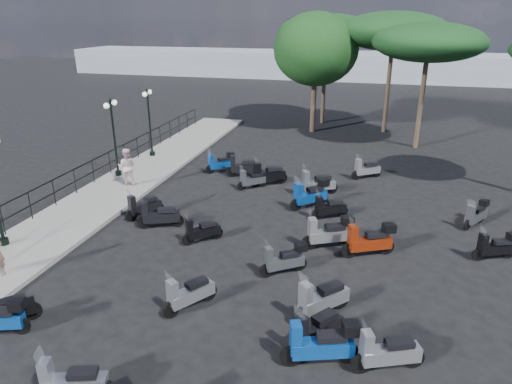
% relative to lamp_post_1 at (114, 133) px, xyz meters
% --- Properties ---
extents(ground, '(120.00, 120.00, 0.00)m').
position_rel_lamp_post_1_xyz_m(ground, '(7.31, -4.72, -2.23)').
color(ground, black).
rests_on(ground, ground).
extents(sidewalk, '(3.00, 30.00, 0.15)m').
position_rel_lamp_post_1_xyz_m(sidewalk, '(0.81, -1.72, -2.16)').
color(sidewalk, slate).
rests_on(sidewalk, ground).
extents(railing, '(0.04, 26.04, 1.10)m').
position_rel_lamp_post_1_xyz_m(railing, '(-0.49, -1.92, -1.34)').
color(railing, black).
rests_on(railing, sidewalk).
extents(lamp_post_1, '(0.35, 1.07, 3.65)m').
position_rel_lamp_post_1_xyz_m(lamp_post_1, '(0.00, 0.00, 0.00)').
color(lamp_post_1, black).
rests_on(lamp_post_1, sidewalk).
extents(lamp_post_2, '(0.40, 1.06, 3.62)m').
position_rel_lamp_post_1_xyz_m(lamp_post_2, '(0.06, 3.43, -0.02)').
color(lamp_post_2, black).
rests_on(lamp_post_2, sidewalk).
extents(pedestrian_far, '(0.97, 0.84, 1.70)m').
position_rel_lamp_post_1_xyz_m(pedestrian_far, '(1.11, -1.01, -1.24)').
color(pedestrian_far, beige).
rests_on(pedestrian_far, sidewalk).
extents(scooter_1, '(1.23, 1.25, 1.32)m').
position_rel_lamp_post_1_xyz_m(scooter_1, '(3.18, -10.79, -1.78)').
color(scooter_1, black).
rests_on(scooter_1, ground).
extents(scooter_2, '(1.62, 0.82, 1.35)m').
position_rel_lamp_post_1_xyz_m(scooter_2, '(4.38, -4.52, -1.76)').
color(scooter_2, black).
rests_on(scooter_2, ground).
extents(scooter_3, '(1.01, 1.40, 1.29)m').
position_rel_lamp_post_1_xyz_m(scooter_3, '(3.37, -3.82, -1.79)').
color(scooter_3, black).
rests_on(scooter_3, ground).
extents(scooter_4, '(1.69, 0.79, 1.39)m').
position_rel_lamp_post_1_xyz_m(scooter_4, '(5.76, 1.75, -1.75)').
color(scooter_4, black).
rests_on(scooter_4, ground).
extents(scooter_5, '(1.24, 1.17, 1.24)m').
position_rel_lamp_post_1_xyz_m(scooter_5, '(4.46, 2.15, -1.77)').
color(scooter_5, black).
rests_on(scooter_5, ground).
extents(scooter_6, '(1.57, 0.73, 1.29)m').
position_rel_lamp_post_1_xyz_m(scooter_6, '(6.29, -12.39, -1.79)').
color(scooter_6, black).
rests_on(scooter_6, ground).
extents(scooter_7, '(1.05, 1.45, 1.34)m').
position_rel_lamp_post_1_xyz_m(scooter_7, '(7.38, -8.89, -1.77)').
color(scooter_7, black).
rests_on(scooter_7, ground).
extents(scooter_8, '(1.17, 1.10, 1.20)m').
position_rel_lamp_post_1_xyz_m(scooter_8, '(6.30, -5.18, -1.82)').
color(scooter_8, black).
rests_on(scooter_8, ground).
extents(scooter_9, '(1.16, 1.06, 1.18)m').
position_rel_lamp_post_1_xyz_m(scooter_9, '(6.59, 0.28, -1.82)').
color(scooter_9, black).
rests_on(scooter_9, ground).
extents(scooter_11, '(1.14, 1.41, 1.36)m').
position_rel_lamp_post_1_xyz_m(scooter_11, '(10.85, -9.50, -1.76)').
color(scooter_11, black).
rests_on(scooter_11, ground).
extents(scooter_12, '(1.34, 1.44, 1.48)m').
position_rel_lamp_post_1_xyz_m(scooter_12, '(10.83, -8.30, -1.72)').
color(scooter_12, black).
rests_on(scooter_12, ground).
extents(scooter_13, '(1.68, 1.02, 1.44)m').
position_rel_lamp_post_1_xyz_m(scooter_13, '(10.58, -4.47, -1.69)').
color(scooter_13, black).
rests_on(scooter_13, ground).
extents(scooter_14, '(1.44, 1.42, 1.47)m').
position_rel_lamp_post_1_xyz_m(scooter_14, '(9.47, -1.21, -1.68)').
color(scooter_14, black).
rests_on(scooter_14, ground).
extents(scooter_15, '(1.55, 1.20, 1.46)m').
position_rel_lamp_post_1_xyz_m(scooter_15, '(7.21, 0.87, -1.72)').
color(scooter_15, black).
rests_on(scooter_15, ground).
extents(scooter_17, '(1.74, 0.85, 1.44)m').
position_rel_lamp_post_1_xyz_m(scooter_17, '(11.05, -10.07, -1.69)').
color(scooter_17, black).
rests_on(scooter_17, ground).
extents(scooter_18, '(1.34, 1.03, 1.23)m').
position_rel_lamp_post_1_xyz_m(scooter_18, '(9.47, -6.48, -1.77)').
color(scooter_18, black).
rests_on(scooter_18, ground).
extents(scooter_19, '(1.35, 0.92, 1.22)m').
position_rel_lamp_post_1_xyz_m(scooter_19, '(10.33, -2.06, -1.81)').
color(scooter_19, black).
rests_on(scooter_19, ground).
extents(scooter_20, '(1.67, 1.11, 1.49)m').
position_rel_lamp_post_1_xyz_m(scooter_20, '(9.55, 0.20, -1.71)').
color(scooter_20, black).
rests_on(scooter_20, ground).
extents(scooter_22, '(1.61, 0.86, 1.35)m').
position_rel_lamp_post_1_xyz_m(scooter_22, '(12.47, -9.88, -1.76)').
color(scooter_22, black).
rests_on(scooter_22, ground).
extents(scooter_23, '(1.41, 0.78, 1.19)m').
position_rel_lamp_post_1_xyz_m(scooter_23, '(15.85, -3.88, -1.79)').
color(scooter_23, black).
rests_on(scooter_23, ground).
extents(scooter_24, '(1.69, 1.01, 1.45)m').
position_rel_lamp_post_1_xyz_m(scooter_24, '(11.92, -4.70, -1.69)').
color(scooter_24, black).
rests_on(scooter_24, ground).
extents(scooter_25, '(1.00, 1.31, 1.20)m').
position_rel_lamp_post_1_xyz_m(scooter_25, '(15.68, -1.35, -1.78)').
color(scooter_25, black).
rests_on(scooter_25, ground).
extents(scooter_26, '(1.39, 1.03, 1.29)m').
position_rel_lamp_post_1_xyz_m(scooter_26, '(11.54, 3.02, -1.78)').
color(scooter_26, black).
rests_on(scooter_26, ground).
extents(broadleaf_tree, '(5.38, 5.38, 7.61)m').
position_rel_lamp_post_1_xyz_m(broadleaf_tree, '(7.67, 11.75, 3.07)').
color(broadleaf_tree, '#38281E').
rests_on(broadleaf_tree, ground).
extents(pine_0, '(6.85, 6.85, 7.61)m').
position_rel_lamp_post_1_xyz_m(pine_0, '(12.33, 12.86, 4.17)').
color(pine_0, '#38281E').
rests_on(pine_0, ground).
extents(pine_1, '(6.15, 6.15, 7.04)m').
position_rel_lamp_post_1_xyz_m(pine_1, '(14.18, 9.39, 3.71)').
color(pine_1, '#38281E').
rests_on(pine_1, ground).
extents(pine_2, '(6.59, 6.59, 7.48)m').
position_rel_lamp_post_1_xyz_m(pine_2, '(7.98, 14.53, 4.08)').
color(pine_2, '#38281E').
rests_on(pine_2, ground).
extents(distant_hills, '(70.00, 8.00, 3.00)m').
position_rel_lamp_post_1_xyz_m(distant_hills, '(7.31, 40.28, -0.73)').
color(distant_hills, gray).
rests_on(distant_hills, ground).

